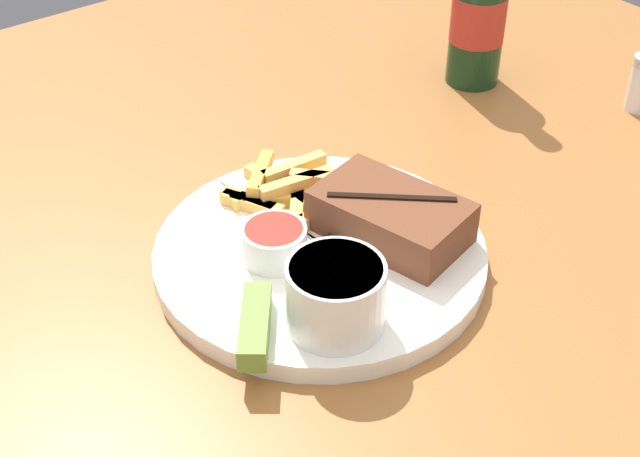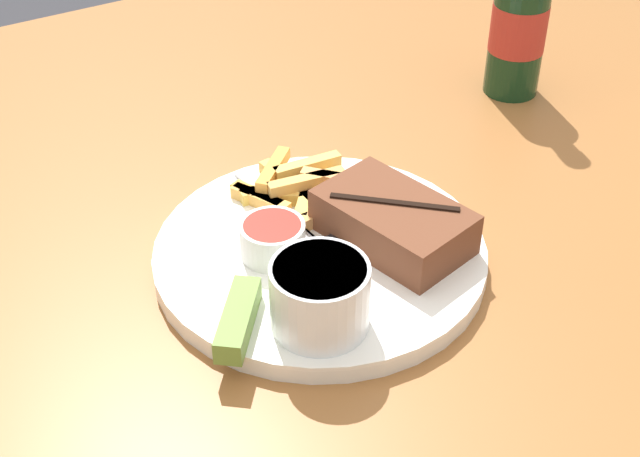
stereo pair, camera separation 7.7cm
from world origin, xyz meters
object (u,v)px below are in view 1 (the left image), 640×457
(steak_portion, at_px, (391,216))
(knife_utensil, at_px, (353,229))
(coleslaw_cup, at_px, (336,292))
(dipping_sauce_cup, at_px, (274,242))
(beer_bottle, at_px, (479,15))
(pickle_spear, at_px, (255,326))
(fork_utensil, at_px, (265,207))
(dinner_plate, at_px, (320,255))

(steak_portion, distance_m, knife_utensil, 0.04)
(steak_portion, bearing_deg, coleslaw_cup, -62.00)
(dipping_sauce_cup, distance_m, beer_bottle, 0.42)
(pickle_spear, bearing_deg, fork_utensil, 142.03)
(pickle_spear, height_order, knife_utensil, pickle_spear)
(knife_utensil, relative_size, beer_bottle, 0.71)
(dinner_plate, distance_m, fork_utensil, 0.08)
(dinner_plate, distance_m, dipping_sauce_cup, 0.05)
(steak_portion, bearing_deg, fork_utensil, -147.47)
(coleslaw_cup, bearing_deg, dipping_sauce_cup, 173.74)
(beer_bottle, bearing_deg, coleslaw_cup, -59.38)
(pickle_spear, bearing_deg, knife_utensil, 110.38)
(dipping_sauce_cup, xyz_separation_m, pickle_spear, (0.07, -0.07, -0.01))
(fork_utensil, height_order, knife_utensil, knife_utensil)
(fork_utensil, bearing_deg, dipping_sauce_cup, -32.20)
(dinner_plate, distance_m, steak_portion, 0.07)
(steak_portion, bearing_deg, dipping_sauce_cup, -110.14)
(steak_portion, xyz_separation_m, knife_utensil, (-0.02, -0.02, -0.02))
(pickle_spear, bearing_deg, steak_portion, 100.48)
(knife_utensil, bearing_deg, fork_utensil, 108.63)
(steak_portion, relative_size, fork_utensil, 1.09)
(dinner_plate, height_order, knife_utensil, knife_utensil)
(knife_utensil, bearing_deg, dinner_plate, 168.04)
(coleslaw_cup, relative_size, knife_utensil, 0.47)
(dinner_plate, relative_size, pickle_spear, 3.81)
(steak_portion, relative_size, dipping_sauce_cup, 2.60)
(steak_portion, bearing_deg, pickle_spear, -79.52)
(fork_utensil, bearing_deg, beer_bottle, 98.97)
(steak_portion, relative_size, knife_utensil, 0.89)
(knife_utensil, bearing_deg, pickle_spear, -168.50)
(dinner_plate, xyz_separation_m, coleslaw_cup, (0.08, -0.05, 0.04))
(pickle_spear, distance_m, beer_bottle, 0.51)
(fork_utensil, relative_size, knife_utensil, 0.81)
(dinner_plate, xyz_separation_m, dipping_sauce_cup, (-0.01, -0.04, 0.03))
(dinner_plate, bearing_deg, steak_portion, 67.74)
(beer_bottle, bearing_deg, pickle_spear, -65.37)
(coleslaw_cup, relative_size, pickle_spear, 1.02)
(pickle_spear, distance_m, knife_utensil, 0.15)
(steak_portion, distance_m, coleslaw_cup, 0.13)
(pickle_spear, bearing_deg, dipping_sauce_cup, 134.90)
(knife_utensil, bearing_deg, beer_bottle, 17.58)
(pickle_spear, distance_m, fork_utensil, 0.17)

